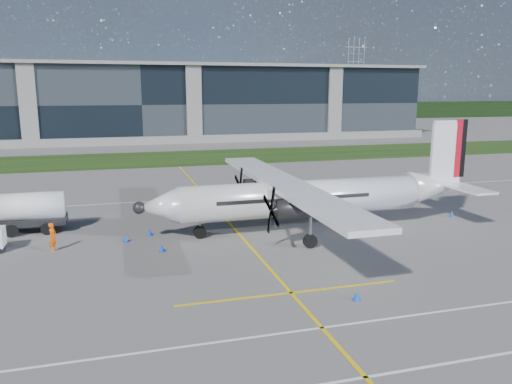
# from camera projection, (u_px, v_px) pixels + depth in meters

# --- Properties ---
(ground) EXTENTS (400.00, 400.00, 0.00)m
(ground) POSITION_uv_depth(u_px,v_px,m) (157.00, 167.00, 68.19)
(ground) COLOR #555351
(ground) RESTS_ON ground
(grass_strip) EXTENTS (400.00, 18.00, 0.04)m
(grass_strip) POSITION_uv_depth(u_px,v_px,m) (152.00, 159.00, 75.73)
(grass_strip) COLOR black
(grass_strip) RESTS_ON ground
(terminal_building) EXTENTS (120.00, 20.00, 15.00)m
(terminal_building) POSITION_uv_depth(u_px,v_px,m) (139.00, 104.00, 104.41)
(terminal_building) COLOR black
(terminal_building) RESTS_ON ground
(tree_line) EXTENTS (400.00, 6.00, 6.00)m
(tree_line) POSITION_uv_depth(u_px,v_px,m) (130.00, 113.00, 161.88)
(tree_line) COLOR black
(tree_line) RESTS_ON ground
(pylon_east) EXTENTS (9.00, 4.60, 30.00)m
(pylon_east) POSITION_uv_depth(u_px,v_px,m) (355.00, 78.00, 191.59)
(pylon_east) COLOR gray
(pylon_east) RESTS_ON ground
(yellow_taxiway_centerline) EXTENTS (0.20, 70.00, 0.01)m
(yellow_taxiway_centerline) POSITION_uv_depth(u_px,v_px,m) (225.00, 218.00, 40.71)
(yellow_taxiway_centerline) COLOR yellow
(yellow_taxiway_centerline) RESTS_ON ground
(turboprop_aircraft) EXTENTS (25.68, 26.64, 7.99)m
(turboprop_aircraft) POSITION_uv_depth(u_px,v_px,m) (314.00, 177.00, 36.59)
(turboprop_aircraft) COLOR white
(turboprop_aircraft) RESTS_ON ground
(fuel_tanker_truck) EXTENTS (7.84, 2.55, 2.94)m
(fuel_tanker_truck) POSITION_uv_depth(u_px,v_px,m) (3.00, 214.00, 35.96)
(fuel_tanker_truck) COLOR silver
(fuel_tanker_truck) RESTS_ON ground
(ground_crew_person) EXTENTS (0.91, 1.05, 2.15)m
(ground_crew_person) POSITION_uv_depth(u_px,v_px,m) (53.00, 235.00, 32.12)
(ground_crew_person) COLOR #F25907
(ground_crew_person) RESTS_ON ground
(safety_cone_stbdwing) EXTENTS (0.36, 0.36, 0.50)m
(safety_cone_stbdwing) POSITION_uv_depth(u_px,v_px,m) (246.00, 195.00, 48.67)
(safety_cone_stbdwing) COLOR #0B45BD
(safety_cone_stbdwing) RESTS_ON ground
(safety_cone_portwing) EXTENTS (0.36, 0.36, 0.50)m
(safety_cone_portwing) POSITION_uv_depth(u_px,v_px,m) (357.00, 295.00, 24.70)
(safety_cone_portwing) COLOR #0B45BD
(safety_cone_portwing) RESTS_ON ground
(safety_cone_nose_stbd) EXTENTS (0.36, 0.36, 0.50)m
(safety_cone_nose_stbd) POSITION_uv_depth(u_px,v_px,m) (150.00, 232.00, 35.75)
(safety_cone_nose_stbd) COLOR #0B45BD
(safety_cone_nose_stbd) RESTS_ON ground
(safety_cone_fwd) EXTENTS (0.36, 0.36, 0.50)m
(safety_cone_fwd) POSITION_uv_depth(u_px,v_px,m) (126.00, 238.00, 34.27)
(safety_cone_fwd) COLOR #0B45BD
(safety_cone_fwd) RESTS_ON ground
(safety_cone_tail) EXTENTS (0.36, 0.36, 0.50)m
(safety_cone_tail) POSITION_uv_depth(u_px,v_px,m) (452.00, 214.00, 41.12)
(safety_cone_tail) COLOR #0B45BD
(safety_cone_tail) RESTS_ON ground
(safety_cone_nose_port) EXTENTS (0.36, 0.36, 0.50)m
(safety_cone_nose_port) POSITION_uv_depth(u_px,v_px,m) (162.00, 248.00, 32.16)
(safety_cone_nose_port) COLOR #0B45BD
(safety_cone_nose_port) RESTS_ON ground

